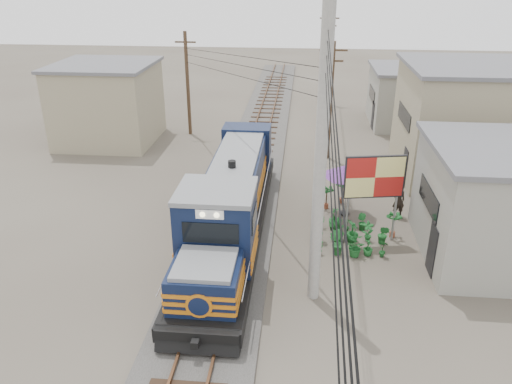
# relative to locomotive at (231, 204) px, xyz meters

# --- Properties ---
(ground) EXTENTS (120.00, 120.00, 0.00)m
(ground) POSITION_rel_locomotive_xyz_m (0.00, -3.42, -1.63)
(ground) COLOR #473F35
(ground) RESTS_ON ground
(ballast) EXTENTS (3.60, 70.00, 0.16)m
(ballast) POSITION_rel_locomotive_xyz_m (0.00, 6.58, -1.55)
(ballast) COLOR #595651
(ballast) RESTS_ON ground
(track) EXTENTS (1.15, 70.00, 0.12)m
(track) POSITION_rel_locomotive_xyz_m (0.00, 6.58, -1.37)
(track) COLOR #51331E
(track) RESTS_ON ground
(locomotive) EXTENTS (2.74, 14.90, 3.69)m
(locomotive) POSITION_rel_locomotive_xyz_m (0.00, 0.00, 0.00)
(locomotive) COLOR black
(locomotive) RESTS_ON ground
(utility_pole_main) EXTENTS (0.40, 0.40, 10.00)m
(utility_pole_main) POSITION_rel_locomotive_xyz_m (3.50, -3.92, 3.37)
(utility_pole_main) COLOR #9E9B93
(utility_pole_main) RESTS_ON ground
(wooden_pole_mid) EXTENTS (1.60, 0.24, 7.00)m
(wooden_pole_mid) POSITION_rel_locomotive_xyz_m (4.50, 10.58, 2.04)
(wooden_pole_mid) COLOR #4C3826
(wooden_pole_mid) RESTS_ON ground
(wooden_pole_far) EXTENTS (1.60, 0.24, 7.50)m
(wooden_pole_far) POSITION_rel_locomotive_xyz_m (4.80, 24.58, 2.30)
(wooden_pole_far) COLOR #4C3826
(wooden_pole_far) RESTS_ON ground
(wooden_pole_left) EXTENTS (1.60, 0.24, 7.00)m
(wooden_pole_left) POSITION_rel_locomotive_xyz_m (-5.00, 14.58, 2.04)
(wooden_pole_left) COLOR #4C3826
(wooden_pole_left) RESTS_ON ground
(power_lines) EXTENTS (9.65, 19.00, 3.30)m
(power_lines) POSITION_rel_locomotive_xyz_m (-0.14, 5.07, 5.93)
(power_lines) COLOR black
(power_lines) RESTS_ON ground
(shophouse_mid) EXTENTS (8.40, 7.35, 6.20)m
(shophouse_mid) POSITION_rel_locomotive_xyz_m (12.50, 8.58, 1.48)
(shophouse_mid) COLOR gray
(shophouse_mid) RESTS_ON ground
(shophouse_back) EXTENTS (6.30, 6.30, 4.20)m
(shophouse_back) POSITION_rel_locomotive_xyz_m (11.00, 18.58, 0.48)
(shophouse_back) COLOR gray
(shophouse_back) RESTS_ON ground
(shophouse_left) EXTENTS (6.30, 6.30, 5.20)m
(shophouse_left) POSITION_rel_locomotive_xyz_m (-10.00, 12.58, 0.98)
(shophouse_left) COLOR gray
(shophouse_left) RESTS_ON ground
(billboard) EXTENTS (2.50, 0.57, 3.90)m
(billboard) POSITION_rel_locomotive_xyz_m (5.92, 0.33, 1.25)
(billboard) COLOR #99999E
(billboard) RESTS_ON ground
(market_umbrella) EXTENTS (2.58, 2.58, 2.54)m
(market_umbrella) POSITION_rel_locomotive_xyz_m (5.07, 2.80, 0.60)
(market_umbrella) COLOR black
(market_umbrella) RESTS_ON ground
(vendor) EXTENTS (0.67, 0.51, 1.65)m
(vendor) POSITION_rel_locomotive_xyz_m (7.52, 2.79, -0.81)
(vendor) COLOR black
(vendor) RESTS_ON ground
(plant_nursery) EXTENTS (3.43, 3.16, 1.12)m
(plant_nursery) POSITION_rel_locomotive_xyz_m (4.88, 0.09, -1.18)
(plant_nursery) COLOR #195A23
(plant_nursery) RESTS_ON ground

